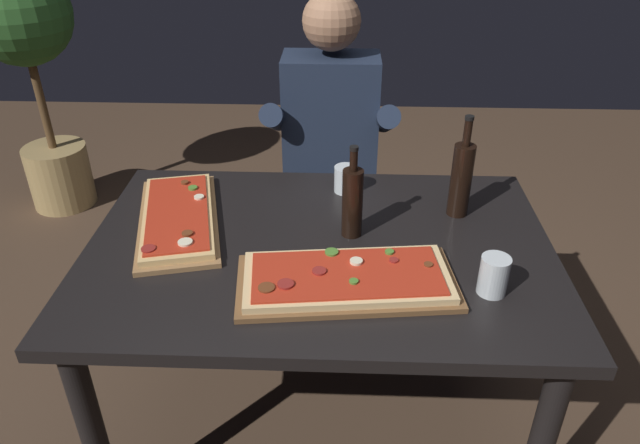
{
  "coord_description": "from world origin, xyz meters",
  "views": [
    {
      "loc": [
        0.06,
        -1.48,
        1.73
      ],
      "look_at": [
        0.0,
        0.05,
        0.79
      ],
      "focal_mm": 33.29,
      "sensor_mm": 36.0,
      "label": 1
    }
  ],
  "objects_px": {
    "oil_bottle_amber": "(352,201)",
    "pizza_rectangular_front": "(346,279)",
    "pizza_rectangular_left": "(178,217)",
    "potted_plant_corner": "(30,57)",
    "wine_bottle_dark": "(461,178)",
    "diner_chair": "(330,186)",
    "tumbler_far_side": "(346,179)",
    "seated_diner": "(330,144)",
    "tumbler_near_camera": "(493,277)",
    "dining_table": "(319,271)"
  },
  "relations": [
    {
      "from": "oil_bottle_amber",
      "to": "pizza_rectangular_front",
      "type": "bearing_deg",
      "value": -93.3
    },
    {
      "from": "pizza_rectangular_left",
      "to": "potted_plant_corner",
      "type": "relative_size",
      "value": 0.45
    },
    {
      "from": "wine_bottle_dark",
      "to": "diner_chair",
      "type": "xyz_separation_m",
      "value": [
        -0.43,
        0.65,
        -0.38
      ]
    },
    {
      "from": "pizza_rectangular_left",
      "to": "tumbler_far_side",
      "type": "distance_m",
      "value": 0.58
    },
    {
      "from": "pizza_rectangular_left",
      "to": "oil_bottle_amber",
      "type": "xyz_separation_m",
      "value": [
        0.55,
        -0.05,
        0.1
      ]
    },
    {
      "from": "seated_diner",
      "to": "tumbler_near_camera",
      "type": "bearing_deg",
      "value": -64.34
    },
    {
      "from": "oil_bottle_amber",
      "to": "pizza_rectangular_left",
      "type": "bearing_deg",
      "value": 175.23
    },
    {
      "from": "wine_bottle_dark",
      "to": "seated_diner",
      "type": "xyz_separation_m",
      "value": [
        -0.43,
        0.53,
        -0.13
      ]
    },
    {
      "from": "oil_bottle_amber",
      "to": "potted_plant_corner",
      "type": "xyz_separation_m",
      "value": [
        -1.65,
        1.44,
        0.01
      ]
    },
    {
      "from": "diner_chair",
      "to": "seated_diner",
      "type": "bearing_deg",
      "value": -90.0
    },
    {
      "from": "dining_table",
      "to": "seated_diner",
      "type": "bearing_deg",
      "value": 88.92
    },
    {
      "from": "pizza_rectangular_front",
      "to": "pizza_rectangular_left",
      "type": "relative_size",
      "value": 1.04
    },
    {
      "from": "pizza_rectangular_front",
      "to": "pizza_rectangular_left",
      "type": "xyz_separation_m",
      "value": [
        -0.53,
        0.31,
        -0.0
      ]
    },
    {
      "from": "dining_table",
      "to": "wine_bottle_dark",
      "type": "bearing_deg",
      "value": 24.9
    },
    {
      "from": "wine_bottle_dark",
      "to": "diner_chair",
      "type": "height_order",
      "value": "wine_bottle_dark"
    },
    {
      "from": "oil_bottle_amber",
      "to": "tumbler_near_camera",
      "type": "distance_m",
      "value": 0.47
    },
    {
      "from": "wine_bottle_dark",
      "to": "oil_bottle_amber",
      "type": "height_order",
      "value": "wine_bottle_dark"
    },
    {
      "from": "seated_diner",
      "to": "pizza_rectangular_left",
      "type": "bearing_deg",
      "value": -126.83
    },
    {
      "from": "tumbler_near_camera",
      "to": "tumbler_far_side",
      "type": "relative_size",
      "value": 1.18
    },
    {
      "from": "pizza_rectangular_left",
      "to": "oil_bottle_amber",
      "type": "distance_m",
      "value": 0.56
    },
    {
      "from": "wine_bottle_dark",
      "to": "tumbler_near_camera",
      "type": "relative_size",
      "value": 3.08
    },
    {
      "from": "wine_bottle_dark",
      "to": "seated_diner",
      "type": "relative_size",
      "value": 0.25
    },
    {
      "from": "pizza_rectangular_front",
      "to": "tumbler_far_side",
      "type": "xyz_separation_m",
      "value": [
        -0.0,
        0.54,
        0.03
      ]
    },
    {
      "from": "diner_chair",
      "to": "pizza_rectangular_left",
      "type": "bearing_deg",
      "value": -122.13
    },
    {
      "from": "diner_chair",
      "to": "seated_diner",
      "type": "relative_size",
      "value": 0.65
    },
    {
      "from": "seated_diner",
      "to": "potted_plant_corner",
      "type": "relative_size",
      "value": 1.0
    },
    {
      "from": "tumbler_far_side",
      "to": "diner_chair",
      "type": "height_order",
      "value": "diner_chair"
    },
    {
      "from": "pizza_rectangular_front",
      "to": "tumbler_far_side",
      "type": "distance_m",
      "value": 0.54
    },
    {
      "from": "potted_plant_corner",
      "to": "pizza_rectangular_front",
      "type": "bearing_deg",
      "value": -46.11
    },
    {
      "from": "dining_table",
      "to": "diner_chair",
      "type": "relative_size",
      "value": 1.61
    },
    {
      "from": "pizza_rectangular_front",
      "to": "wine_bottle_dark",
      "type": "height_order",
      "value": "wine_bottle_dark"
    },
    {
      "from": "pizza_rectangular_left",
      "to": "tumbler_near_camera",
      "type": "relative_size",
      "value": 5.45
    },
    {
      "from": "diner_chair",
      "to": "seated_diner",
      "type": "xyz_separation_m",
      "value": [
        -0.0,
        -0.12,
        0.26
      ]
    },
    {
      "from": "dining_table",
      "to": "diner_chair",
      "type": "height_order",
      "value": "diner_chair"
    },
    {
      "from": "seated_diner",
      "to": "potted_plant_corner",
      "type": "bearing_deg",
      "value": 153.81
    },
    {
      "from": "pizza_rectangular_front",
      "to": "tumbler_near_camera",
      "type": "bearing_deg",
      "value": -2.09
    },
    {
      "from": "tumbler_far_side",
      "to": "diner_chair",
      "type": "relative_size",
      "value": 0.11
    },
    {
      "from": "pizza_rectangular_left",
      "to": "seated_diner",
      "type": "height_order",
      "value": "seated_diner"
    },
    {
      "from": "pizza_rectangular_front",
      "to": "tumbler_near_camera",
      "type": "distance_m",
      "value": 0.39
    },
    {
      "from": "pizza_rectangular_front",
      "to": "tumbler_far_side",
      "type": "relative_size",
      "value": 6.7
    },
    {
      "from": "diner_chair",
      "to": "dining_table",
      "type": "bearing_deg",
      "value": -90.93
    },
    {
      "from": "diner_chair",
      "to": "potted_plant_corner",
      "type": "relative_size",
      "value": 0.65
    },
    {
      "from": "pizza_rectangular_left",
      "to": "tumbler_near_camera",
      "type": "bearing_deg",
      "value": -19.19
    },
    {
      "from": "dining_table",
      "to": "oil_bottle_amber",
      "type": "bearing_deg",
      "value": 34.17
    },
    {
      "from": "diner_chair",
      "to": "tumbler_near_camera",
      "type": "bearing_deg",
      "value": -66.91
    },
    {
      "from": "wine_bottle_dark",
      "to": "oil_bottle_amber",
      "type": "distance_m",
      "value": 0.37
    },
    {
      "from": "seated_diner",
      "to": "diner_chair",
      "type": "bearing_deg",
      "value": 90.0
    },
    {
      "from": "wine_bottle_dark",
      "to": "tumbler_near_camera",
      "type": "distance_m",
      "value": 0.42
    },
    {
      "from": "wine_bottle_dark",
      "to": "oil_bottle_amber",
      "type": "xyz_separation_m",
      "value": [
        -0.34,
        -0.14,
        -0.01
      ]
    },
    {
      "from": "pizza_rectangular_left",
      "to": "tumbler_near_camera",
      "type": "height_order",
      "value": "tumbler_near_camera"
    }
  ]
}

